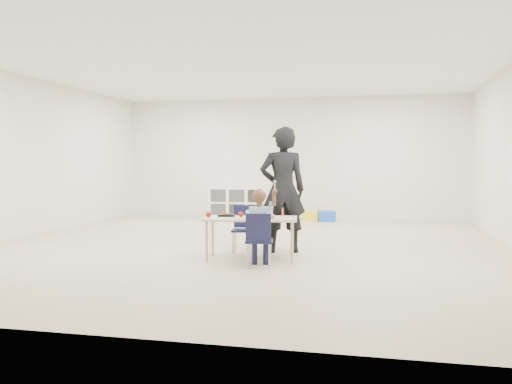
% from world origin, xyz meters
% --- Properties ---
extents(room, '(9.00, 9.02, 2.80)m').
position_xyz_m(room, '(0.00, 0.00, 1.40)').
color(room, beige).
rests_on(room, ground).
extents(table, '(1.29, 0.78, 0.56)m').
position_xyz_m(table, '(0.38, -1.15, 0.28)').
color(table, '#F4E0C3').
rests_on(table, ground).
extents(chair_near, '(0.37, 0.35, 0.67)m').
position_xyz_m(chair_near, '(0.61, -1.64, 0.34)').
color(chair_near, '#111234').
rests_on(chair_near, ground).
extents(chair_far, '(0.37, 0.35, 0.67)m').
position_xyz_m(chair_far, '(0.16, -0.65, 0.34)').
color(chair_far, '#111234').
rests_on(chair_far, ground).
extents(child, '(0.51, 0.51, 1.06)m').
position_xyz_m(child, '(0.61, -1.64, 0.53)').
color(child, '#B4CCF3').
rests_on(child, chair_near).
extents(lunch_tray_near, '(0.24, 0.19, 0.03)m').
position_xyz_m(lunch_tray_near, '(0.48, -1.10, 0.57)').
color(lunch_tray_near, black).
rests_on(lunch_tray_near, table).
extents(lunch_tray_far, '(0.24, 0.19, 0.03)m').
position_xyz_m(lunch_tray_far, '(0.04, -1.10, 0.57)').
color(lunch_tray_far, black).
rests_on(lunch_tray_far, table).
extents(milk_carton, '(0.08, 0.08, 0.10)m').
position_xyz_m(milk_carton, '(0.44, -1.23, 0.61)').
color(milk_carton, white).
rests_on(milk_carton, table).
extents(bread_roll, '(0.09, 0.09, 0.07)m').
position_xyz_m(bread_roll, '(0.67, -1.21, 0.59)').
color(bread_roll, tan).
rests_on(bread_roll, table).
extents(apple_near, '(0.07, 0.07, 0.07)m').
position_xyz_m(apple_near, '(0.24, -1.10, 0.59)').
color(apple_near, maroon).
rests_on(apple_near, table).
extents(apple_far, '(0.07, 0.07, 0.07)m').
position_xyz_m(apple_far, '(-0.16, -1.26, 0.59)').
color(apple_far, maroon).
rests_on(apple_far, table).
extents(cubby_shelf, '(1.40, 0.40, 0.70)m').
position_xyz_m(cubby_shelf, '(-1.20, 4.28, 0.35)').
color(cubby_shelf, white).
rests_on(cubby_shelf, ground).
extents(adult, '(0.75, 0.61, 1.79)m').
position_xyz_m(adult, '(0.70, -0.49, 0.89)').
color(adult, black).
rests_on(adult, ground).
extents(bin_red, '(0.39, 0.46, 0.19)m').
position_xyz_m(bin_red, '(-0.26, 3.98, 0.10)').
color(bin_red, red).
rests_on(bin_red, ground).
extents(bin_yellow, '(0.35, 0.44, 0.21)m').
position_xyz_m(bin_yellow, '(0.56, 3.98, 0.10)').
color(bin_yellow, yellow).
rests_on(bin_yellow, ground).
extents(bin_blue, '(0.46, 0.53, 0.22)m').
position_xyz_m(bin_blue, '(0.90, 3.90, 0.11)').
color(bin_blue, blue).
rests_on(bin_blue, ground).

